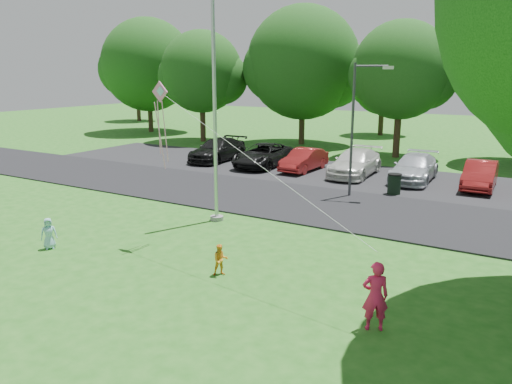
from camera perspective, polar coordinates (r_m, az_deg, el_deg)
The scene contains 13 objects.
ground at distance 13.40m, azimuth -4.48°, elevation -10.77°, with size 120.00×120.00×0.00m, color #236219.
park_road at distance 20.96m, azimuth 9.76°, elevation -1.79°, with size 60.00×6.00×0.06m, color black.
parking_strip at distance 26.98m, azimuth 14.73°, elevation 1.40°, with size 42.00×7.00×0.06m, color black.
flagpole at distance 18.37m, azimuth -4.74°, elevation 9.32°, with size 0.50×0.50×10.00m.
street_lamp at distance 22.43m, azimuth 11.60°, elevation 8.27°, with size 1.64×0.54×5.90m.
trash_can at distance 23.65m, azimuth 15.51°, elevation 0.84°, with size 0.63×0.63×1.00m.
tree_row at distance 34.62m, azimuth 22.05°, elevation 12.95°, with size 64.35×11.94×10.88m.
horizon_trees at distance 43.95m, azimuth 27.14°, elevation 10.55°, with size 77.46×7.20×7.02m.
parked_cars at distance 26.78m, azimuth 15.05°, elevation 2.86°, with size 23.64×5.38×1.44m.
woman at distance 11.33m, azimuth 13.47°, elevation -11.49°, with size 0.58×0.38×1.58m, color #D71C4D.
child_yellow at distance 13.97m, azimuth -4.08°, elevation -7.74°, with size 0.43×0.34×0.89m, color #FF9F28.
child_blue at distance 17.24m, azimuth -22.61°, elevation -4.40°, with size 0.49×0.32×1.01m, color #8EC9DA.
kite at distance 15.82m, azimuth -10.44°, elevation 9.42°, with size 8.02×2.37×3.45m.
Camera 1 is at (7.08, -9.95, 5.52)m, focal length 35.00 mm.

